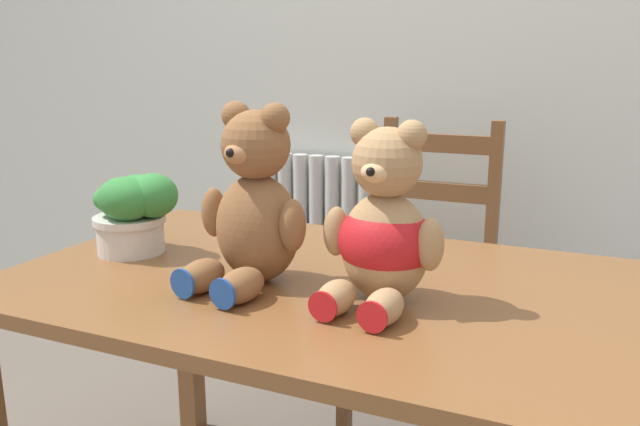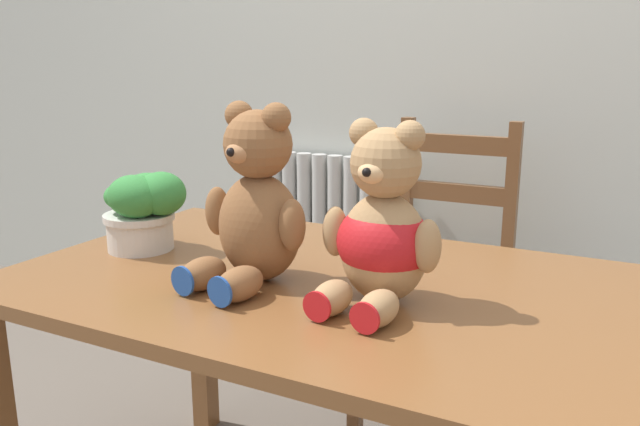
{
  "view_description": "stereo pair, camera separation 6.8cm",
  "coord_description": "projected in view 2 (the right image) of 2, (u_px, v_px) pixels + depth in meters",
  "views": [
    {
      "loc": [
        0.48,
        -0.73,
        1.15
      ],
      "look_at": [
        0.01,
        0.34,
        0.87
      ],
      "focal_mm": 35.0,
      "sensor_mm": 36.0,
      "label": 1
    },
    {
      "loc": [
        0.54,
        -0.7,
        1.15
      ],
      "look_at": [
        0.01,
        0.34,
        0.87
      ],
      "focal_mm": 35.0,
      "sensor_mm": 36.0,
      "label": 2
    }
  ],
  "objects": [
    {
      "name": "radiator",
      "position": [
        334.0,
        260.0,
        2.56
      ],
      "size": [
        0.63,
        0.1,
        0.8
      ],
      "color": "beige",
      "rests_on": "ground_plane"
    },
    {
      "name": "wooden_chair_behind",
      "position": [
        440.0,
        284.0,
        2.01
      ],
      "size": [
        0.4,
        0.46,
        0.98
      ],
      "rotation": [
        0.0,
        0.0,
        3.14
      ],
      "color": "brown",
      "rests_on": "ground_plane"
    },
    {
      "name": "wall_back",
      "position": [
        477.0,
        20.0,
        2.18
      ],
      "size": [
        8.0,
        0.04,
        2.6
      ],
      "primitive_type": "cube",
      "color": "silver",
      "rests_on": "ground_plane"
    },
    {
      "name": "teddy_bear_left",
      "position": [
        255.0,
        206.0,
        1.25
      ],
      "size": [
        0.26,
        0.27,
        0.36
      ],
      "rotation": [
        0.0,
        0.0,
        2.98
      ],
      "color": "brown",
      "rests_on": "dining_table"
    },
    {
      "name": "teddy_bear_right",
      "position": [
        382.0,
        232.0,
        1.14
      ],
      "size": [
        0.24,
        0.25,
        0.34
      ],
      "rotation": [
        0.0,
        0.0,
        3.05
      ],
      "color": "tan",
      "rests_on": "dining_table"
    },
    {
      "name": "dining_table",
      "position": [
        328.0,
        323.0,
        1.32
      ],
      "size": [
        1.33,
        0.81,
        0.72
      ],
      "color": "brown",
      "rests_on": "ground_plane"
    },
    {
      "name": "potted_plant",
      "position": [
        143.0,
        206.0,
        1.48
      ],
      "size": [
        0.21,
        0.17,
        0.19
      ],
      "color": "beige",
      "rests_on": "dining_table"
    }
  ]
}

